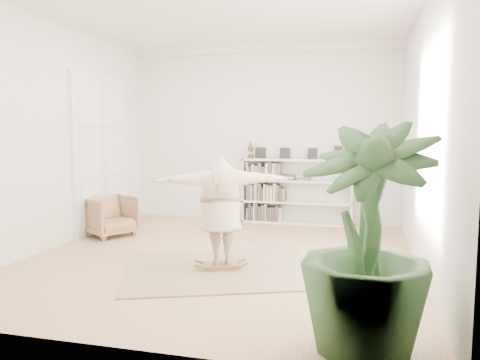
# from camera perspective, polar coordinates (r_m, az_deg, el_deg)

# --- Properties ---
(floor) EXTENTS (6.00, 6.00, 0.00)m
(floor) POSITION_cam_1_polar(r_m,az_deg,el_deg) (6.99, -2.38, -9.36)
(floor) COLOR tan
(floor) RESTS_ON ground
(room_shell) EXTENTS (6.00, 6.00, 6.00)m
(room_shell) POSITION_cam_1_polar(r_m,az_deg,el_deg) (9.74, 2.70, 15.79)
(room_shell) COLOR silver
(room_shell) RESTS_ON floor
(doors) EXTENTS (0.09, 1.78, 2.92)m
(doors) POSITION_cam_1_polar(r_m,az_deg,el_deg) (9.06, -16.60, 2.89)
(doors) COLOR white
(doors) RESTS_ON floor
(bookshelf) EXTENTS (2.20, 0.35, 1.64)m
(bookshelf) POSITION_cam_1_polar(r_m,az_deg,el_deg) (9.43, 6.89, -1.46)
(bookshelf) COLOR silver
(bookshelf) RESTS_ON floor
(armchair) EXTENTS (1.06, 1.06, 0.71)m
(armchair) POSITION_cam_1_polar(r_m,az_deg,el_deg) (8.61, -15.53, -4.23)
(armchair) COLOR tan
(armchair) RESTS_ON floor
(rug) EXTENTS (3.06, 2.78, 0.02)m
(rug) POSITION_cam_1_polar(r_m,az_deg,el_deg) (6.39, -2.33, -10.76)
(rug) COLOR tan
(rug) RESTS_ON floor
(rocker_board) EXTENTS (0.55, 0.44, 0.10)m
(rocker_board) POSITION_cam_1_polar(r_m,az_deg,el_deg) (6.38, -2.33, -10.28)
(rocker_board) COLOR brown
(rocker_board) RESTS_ON rug
(person) EXTENTS (1.84, 1.11, 1.46)m
(person) POSITION_cam_1_polar(r_m,az_deg,el_deg) (6.20, -2.36, -3.30)
(person) COLOR beige
(person) RESTS_ON rocker_board
(houseplant) EXTENTS (1.38, 1.38, 1.94)m
(houseplant) POSITION_cam_1_polar(r_m,az_deg,el_deg) (4.01, 15.10, -6.95)
(houseplant) COLOR #2E5229
(houseplant) RESTS_ON floor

